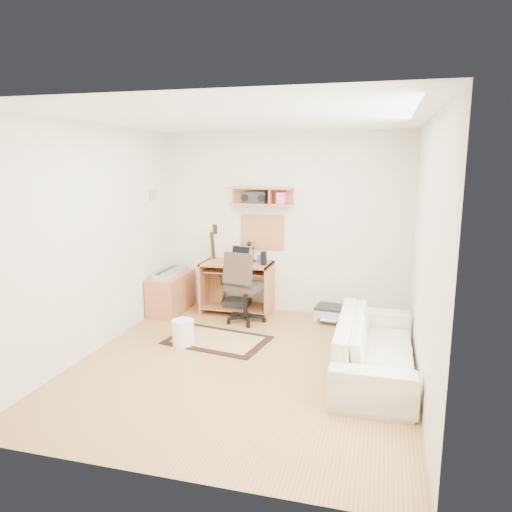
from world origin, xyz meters
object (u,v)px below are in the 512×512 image
(cabinet, at_px, (171,293))
(sofa, at_px, (376,337))
(printer, at_px, (332,314))
(desk, at_px, (237,288))
(task_chair, at_px, (245,286))

(cabinet, height_order, sofa, sofa)
(cabinet, distance_m, printer, 2.37)
(desk, distance_m, task_chair, 0.44)
(task_chair, height_order, cabinet, task_chair)
(task_chair, bearing_deg, cabinet, -177.04)
(printer, bearing_deg, sofa, -62.83)
(desk, height_order, task_chair, task_chair)
(task_chair, distance_m, printer, 1.29)
(cabinet, bearing_deg, sofa, -25.19)
(desk, relative_size, printer, 2.11)
(desk, relative_size, sofa, 0.50)
(printer, height_order, sofa, sofa)
(printer, bearing_deg, cabinet, -168.27)
(task_chair, xyz_separation_m, printer, (1.15, 0.40, -0.42))
(cabinet, relative_size, printer, 1.90)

